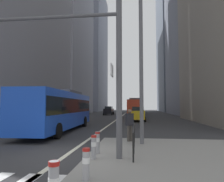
{
  "coord_description": "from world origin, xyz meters",
  "views": [
    {
      "loc": [
        2.91,
        -8.57,
        2.05
      ],
      "look_at": [
        -1.13,
        26.5,
        4.57
      ],
      "focal_mm": 33.54,
      "sensor_mm": 36.0,
      "label": 1
    }
  ],
  "objects": [
    {
      "name": "bollard_right",
      "position": [
        1.37,
        -1.02,
        0.62
      ],
      "size": [
        0.2,
        0.2,
        0.84
      ],
      "color": "#99999E",
      "rests_on": "median_island"
    },
    {
      "name": "pedestrian_railing",
      "position": [
        2.8,
        0.64,
        0.87
      ],
      "size": [
        0.06,
        4.0,
        0.98
      ],
      "color": "black",
      "rests_on": "median_island"
    },
    {
      "name": "office_tower_right_mid",
      "position": [
        17.0,
        43.11,
        25.21
      ],
      "size": [
        10.72,
        22.54,
        50.41
      ],
      "primitive_type": "cube",
      "color": "slate",
      "rests_on": "ground"
    },
    {
      "name": "city_bus_blue_oncoming",
      "position": [
        -3.28,
        8.0,
        1.84
      ],
      "size": [
        2.94,
        12.08,
        3.4
      ],
      "color": "blue",
      "rests_on": "ground"
    },
    {
      "name": "pedestrian_waiting",
      "position": [
        2.55,
        2.92,
        1.11
      ],
      "size": [
        0.45,
        0.41,
        1.73
      ],
      "color": "#423D38",
      "rests_on": "median_island"
    },
    {
      "name": "median_island",
      "position": [
        5.5,
        -1.0,
        0.07
      ],
      "size": [
        9.0,
        10.0,
        0.15
      ],
      "primitive_type": "cube",
      "color": "gray",
      "rests_on": "ground"
    },
    {
      "name": "ground_plane",
      "position": [
        0.0,
        20.0,
        0.0
      ],
      "size": [
        160.0,
        160.0,
        0.0
      ],
      "primitive_type": "plane",
      "color": "#303033"
    },
    {
      "name": "bollard_left",
      "position": [
        1.62,
        -3.2,
        0.61
      ],
      "size": [
        0.2,
        0.2,
        0.82
      ],
      "color": "#99999E",
      "rests_on": "median_island"
    },
    {
      "name": "office_tower_left_far",
      "position": [
        -16.0,
        74.58,
        24.64
      ],
      "size": [
        11.86,
        24.35,
        49.27
      ],
      "primitive_type": "cube",
      "color": "slate",
      "rests_on": "ground"
    },
    {
      "name": "car_oncoming_mid",
      "position": [
        -3.32,
        39.05,
        0.99
      ],
      "size": [
        2.15,
        4.18,
        1.94
      ],
      "color": "black",
      "rests_on": "ground"
    },
    {
      "name": "office_tower_left_mid",
      "position": [
        -16.0,
        46.56,
        26.02
      ],
      "size": [
        10.26,
        22.31,
        52.04
      ],
      "primitive_type": "cube",
      "color": "gray",
      "rests_on": "ground"
    },
    {
      "name": "office_tower_right_far",
      "position": [
        17.0,
        71.13,
        27.91
      ],
      "size": [
        10.21,
        23.56,
        55.82
      ],
      "primitive_type": "cube",
      "color": "slate",
      "rests_on": "ground"
    },
    {
      "name": "city_bus_red_distant",
      "position": [
        3.0,
        54.25,
        1.84
      ],
      "size": [
        2.7,
        10.91,
        3.4
      ],
      "color": "red",
      "rests_on": "ground"
    },
    {
      "name": "lane_centre_line",
      "position": [
        0.0,
        30.0,
        0.01
      ],
      "size": [
        0.2,
        80.0,
        0.01
      ],
      "primitive_type": "cube",
      "color": "beige",
      "rests_on": "ground"
    },
    {
      "name": "traffic_signal_gantry",
      "position": [
        0.47,
        -0.88,
        4.08
      ],
      "size": [
        5.54,
        0.65,
        6.0
      ],
      "color": "#515156",
      "rests_on": "median_island"
    },
    {
      "name": "bollard_back",
      "position": [
        1.34,
        -0.1,
        0.63
      ],
      "size": [
        0.2,
        0.2,
        0.86
      ],
      "color": "#99999E",
      "rests_on": "median_island"
    },
    {
      "name": "car_receding_far",
      "position": [
        3.15,
        19.88,
        0.99
      ],
      "size": [
        2.08,
        4.24,
        1.94
      ],
      "color": "gold",
      "rests_on": "ground"
    },
    {
      "name": "street_lamp_post",
      "position": [
        3.19,
        2.23,
        5.28
      ],
      "size": [
        5.5,
        0.32,
        8.0
      ],
      "color": "#56565B",
      "rests_on": "median_island"
    },
    {
      "name": "car_receding_near",
      "position": [
        3.63,
        41.57,
        0.99
      ],
      "size": [
        2.09,
        4.52,
        1.94
      ],
      "color": "#232838",
      "rests_on": "ground"
    },
    {
      "name": "city_bus_red_receding",
      "position": [
        2.58,
        30.42,
        1.84
      ],
      "size": [
        2.86,
        10.88,
        3.4
      ],
      "color": "red",
      "rests_on": "ground"
    }
  ]
}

